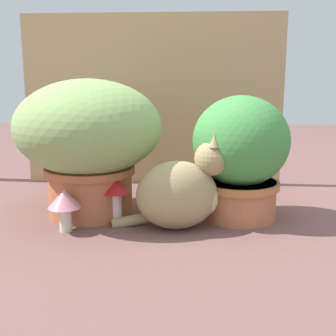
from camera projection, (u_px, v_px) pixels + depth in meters
The scene contains 7 objects.
ground_plane at pixel (135, 224), 1.44m from camera, with size 6.00×6.00×0.00m, color brown.
cardboard_backdrop at pixel (153, 101), 1.92m from camera, with size 1.14×0.03×0.74m, color tan.
grass_planter at pixel (89, 138), 1.48m from camera, with size 0.50×0.50×0.47m.
leafy_planter at pixel (240, 154), 1.46m from camera, with size 0.32×0.32×0.42m.
cat at pixel (182, 191), 1.38m from camera, with size 0.39×0.22×0.32m.
mushroom_ornament_red at pixel (116, 191), 1.42m from camera, with size 0.10×0.10×0.15m.
mushroom_ornament_pink at pixel (65, 202), 1.35m from camera, with size 0.11×0.11×0.14m.
Camera 1 is at (0.20, -1.36, 0.48)m, focal length 46.50 mm.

